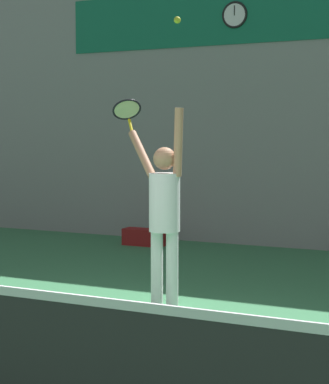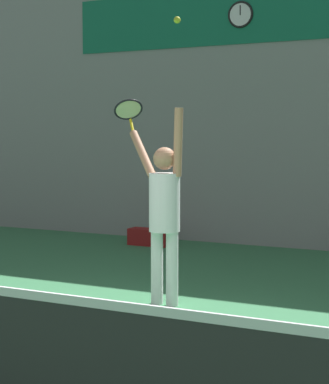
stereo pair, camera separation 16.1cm
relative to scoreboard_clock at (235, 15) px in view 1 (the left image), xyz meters
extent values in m
plane|color=#387A4C|center=(0.63, -6.25, -3.76)|extent=(18.00, 18.00, 0.00)
cube|color=gray|center=(0.63, 0.08, -1.26)|extent=(18.00, 0.10, 5.00)
cube|color=#146B4C|center=(0.63, 0.02, 0.00)|extent=(7.37, 0.02, 0.93)
cylinder|color=white|center=(0.00, 0.00, 0.00)|extent=(0.40, 0.02, 0.40)
torus|color=black|center=(0.00, 0.00, 0.00)|extent=(0.43, 0.04, 0.43)
cube|color=black|center=(0.00, -0.01, 0.07)|extent=(0.02, 0.01, 0.16)
cylinder|color=white|center=(0.69, -4.24, -3.36)|extent=(0.13, 0.13, 0.79)
cylinder|color=white|center=(0.88, -4.24, -3.36)|extent=(0.13, 0.13, 0.79)
cylinder|color=white|center=(0.78, -4.24, -2.66)|extent=(0.33, 0.33, 0.62)
sphere|color=tan|center=(0.78, -4.24, -2.20)|extent=(0.24, 0.24, 0.24)
cylinder|color=tan|center=(0.95, -4.25, -2.03)|extent=(0.16, 0.15, 0.71)
cylinder|color=tan|center=(0.43, -4.07, -2.15)|extent=(0.52, 0.45, 0.52)
cylinder|color=yellow|center=(0.17, -3.84, -1.85)|extent=(0.13, 0.14, 0.18)
torus|color=black|center=(0.05, -3.72, -1.66)|extent=(0.43, 0.43, 0.24)
cylinder|color=beige|center=(0.05, -3.72, -1.66)|extent=(0.36, 0.36, 0.20)
sphere|color=#CCDB2D|center=(0.93, -4.25, -0.78)|extent=(0.07, 0.07, 0.07)
cube|color=maroon|center=(-1.28, -0.74, -3.62)|extent=(0.70, 0.29, 0.27)
camera|label=1|loc=(3.95, -10.80, -1.97)|focal=65.00mm
camera|label=2|loc=(4.09, -10.73, -1.97)|focal=65.00mm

